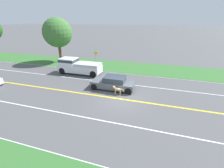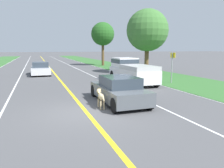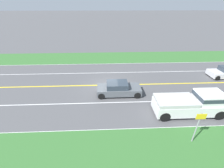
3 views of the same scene
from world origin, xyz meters
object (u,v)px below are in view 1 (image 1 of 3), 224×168
(dog, at_px, (117,89))
(street_sign, at_px, (96,58))
(pickup_truck, at_px, (78,66))
(roadside_tree_right_near, at_px, (57,33))
(ego_car, at_px, (113,83))

(dog, height_order, street_sign, street_sign)
(dog, relative_size, pickup_truck, 0.22)
(roadside_tree_right_near, bearing_deg, street_sign, -102.19)
(ego_car, bearing_deg, roadside_tree_right_near, 56.01)
(pickup_truck, xyz_separation_m, roadside_tree_right_near, (4.54, 5.82, 3.75))
(ego_car, relative_size, roadside_tree_right_near, 0.63)
(roadside_tree_right_near, bearing_deg, ego_car, -123.99)
(ego_car, xyz_separation_m, dog, (-1.19, -0.71, -0.09))
(street_sign, bearing_deg, roadside_tree_right_near, 77.81)
(ego_car, relative_size, street_sign, 1.78)
(dog, xyz_separation_m, street_sign, (7.52, 5.26, 1.02))
(dog, bearing_deg, pickup_truck, 59.20)
(ego_car, bearing_deg, dog, -149.20)
(roadside_tree_right_near, height_order, street_sign, roadside_tree_right_near)
(ego_car, distance_m, dog, 1.38)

